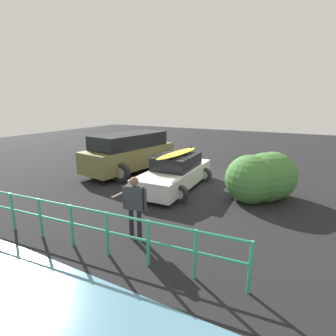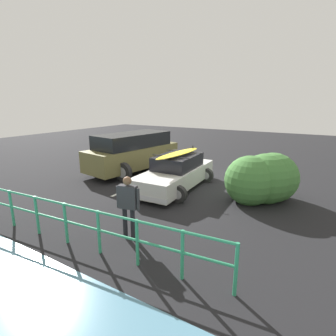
{
  "view_description": "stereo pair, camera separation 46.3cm",
  "coord_description": "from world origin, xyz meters",
  "px_view_note": "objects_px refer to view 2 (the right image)",
  "views": [
    {
      "loc": [
        -3.95,
        9.61,
        3.37
      ],
      "look_at": [
        0.51,
        1.23,
        0.95
      ],
      "focal_mm": 28.0,
      "sensor_mm": 36.0,
      "label": 1
    },
    {
      "loc": [
        -4.35,
        9.38,
        3.37
      ],
      "look_at": [
        0.51,
        1.23,
        0.95
      ],
      "focal_mm": 28.0,
      "sensor_mm": 36.0,
      "label": 2
    }
  ],
  "objects_px": {
    "sedan_car": "(176,173)",
    "suv_car": "(133,152)",
    "bush_near_left": "(263,180)",
    "person_bystander": "(128,202)"
  },
  "relations": [
    {
      "from": "sedan_car",
      "to": "suv_car",
      "type": "relative_size",
      "value": 0.86
    },
    {
      "from": "sedan_car",
      "to": "bush_near_left",
      "type": "height_order",
      "value": "bush_near_left"
    },
    {
      "from": "suv_car",
      "to": "person_bystander",
      "type": "xyz_separation_m",
      "value": [
        -3.96,
        5.25,
        -0.01
      ]
    },
    {
      "from": "sedan_car",
      "to": "person_bystander",
      "type": "distance_m",
      "value": 4.21
    },
    {
      "from": "suv_car",
      "to": "sedan_car",
      "type": "bearing_deg",
      "value": 159.31
    },
    {
      "from": "sedan_car",
      "to": "suv_car",
      "type": "height_order",
      "value": "suv_car"
    },
    {
      "from": "sedan_car",
      "to": "suv_car",
      "type": "bearing_deg",
      "value": -20.69
    },
    {
      "from": "sedan_car",
      "to": "person_bystander",
      "type": "relative_size",
      "value": 2.73
    },
    {
      "from": "suv_car",
      "to": "bush_near_left",
      "type": "relative_size",
      "value": 2.1
    },
    {
      "from": "person_bystander",
      "to": "bush_near_left",
      "type": "distance_m",
      "value": 4.95
    }
  ]
}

